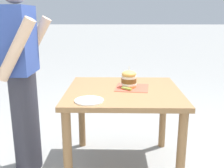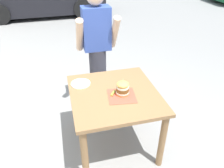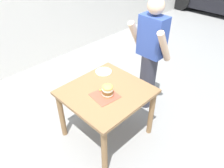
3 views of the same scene
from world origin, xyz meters
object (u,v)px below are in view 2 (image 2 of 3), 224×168
(sandwich, at_px, (123,88))
(side_plate_with_forks, at_px, (81,84))
(diner_across_table, at_px, (97,50))
(patio_table, at_px, (114,102))
(pickle_spear, at_px, (113,93))

(sandwich, relative_size, side_plate_with_forks, 0.85)
(sandwich, distance_m, diner_across_table, 0.93)
(side_plate_with_forks, bearing_deg, patio_table, -39.10)
(patio_table, distance_m, sandwich, 0.22)
(pickle_spear, xyz_separation_m, diner_across_table, (0.01, 0.90, 0.12))
(pickle_spear, height_order, side_plate_with_forks, pickle_spear)
(side_plate_with_forks, distance_m, diner_across_table, 0.70)
(sandwich, xyz_separation_m, pickle_spear, (-0.10, 0.02, -0.06))
(patio_table, distance_m, diner_across_table, 0.91)
(side_plate_with_forks, bearing_deg, diner_across_table, 62.59)
(patio_table, height_order, diner_across_table, diner_across_table)
(sandwich, relative_size, pickle_spear, 1.95)
(side_plate_with_forks, bearing_deg, pickle_spear, -43.80)
(side_plate_with_forks, height_order, diner_across_table, diner_across_table)
(diner_across_table, bearing_deg, patio_table, -89.29)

